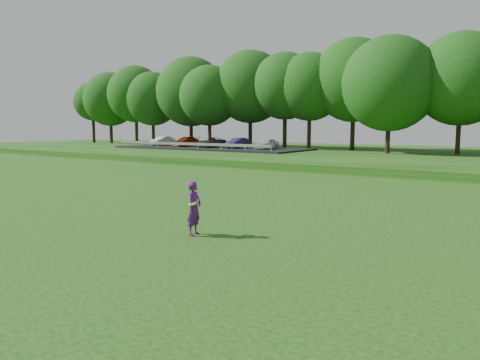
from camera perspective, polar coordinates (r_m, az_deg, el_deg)
The scene contains 6 objects.
ground at distance 16.34m, azimuth -8.92°, elevation -5.60°, with size 140.00×140.00×0.00m, color #0D440D.
berm at distance 46.97m, azimuth 20.95°, elevation 2.43°, with size 130.00×30.00×0.60m, color #0D440D.
walking_path at distance 33.60m, azimuth 15.24°, elevation 0.61°, with size 130.00×1.60×0.04m, color gray.
treeline at distance 50.97m, azimuth 22.41°, elevation 11.45°, with size 104.00×7.00×15.00m, color #113D0E, non-canonical shape.
parking_lot at distance 56.63m, azimuth -3.80°, elevation 4.26°, with size 24.00×9.00×1.38m.
woman at distance 14.79m, azimuth -5.63°, elevation -3.44°, with size 0.53×0.70×1.72m.
Camera 1 is at (11.03, -11.55, 3.47)m, focal length 35.00 mm.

